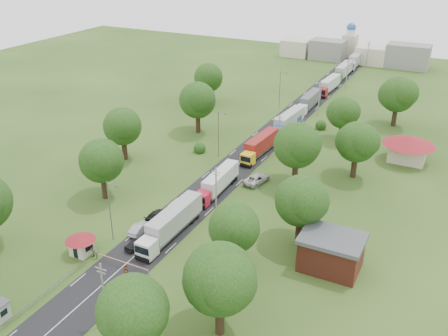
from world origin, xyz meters
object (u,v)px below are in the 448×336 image
Objects in this scene: boom_barrier at (114,259)px; pedestrian_near at (126,272)px; car_lane_front at (137,243)px; car_lane_mid at (140,228)px; guard_booth at (81,241)px; info_sign at (299,121)px; truck_0 at (171,223)px.

boom_barrier is 4.87× the size of pedestrian_near.
car_lane_front reaches higher than boom_barrier.
car_lane_mid is (-1.64, 8.50, -0.14)m from boom_barrier.
car_lane_front is at bearing 38.89° from guard_booth.
boom_barrier is 8.66m from car_lane_mid.
guard_booth reaches higher than pedestrian_near.
boom_barrier is at bearing -96.24° from info_sign.
info_sign is 52.20m from car_lane_mid.
info_sign is at bearing 74.01° from pedestrian_near.
pedestrian_near is at bearing -25.48° from boom_barrier.
info_sign is 50.06m from truck_0.
truck_0 is 8.09× the size of pedestrian_near.
truck_0 is (-3.31, -49.95, -0.75)m from info_sign.
pedestrian_near is (9.20, -1.60, -1.22)m from guard_booth.
guard_booth reaches higher than car_lane_front.
guard_booth is 1.04× the size of car_lane_front.
car_lane_mid is at bearing -99.05° from info_sign.
truck_0 is at bearing 47.88° from guard_booth.
pedestrian_near is at bearing -92.97° from info_sign.
boom_barrier is 10.65m from truck_0.
info_sign is 0.90× the size of car_lane_mid.
info_sign is at bearing 78.32° from guard_booth.
guard_booth is at bearing -179.99° from boom_barrier.
car_lane_front is 0.92× the size of car_lane_mid.
guard_booth is 13.55m from truck_0.
guard_booth is at bearing -132.12° from truck_0.
car_lane_mid is at bearing -52.36° from car_lane_front.
boom_barrier is at bearing 98.29° from car_lane_mid.
car_lane_front is (0.36, 5.00, -0.17)m from boom_barrier.
car_lane_front is at bearing 85.91° from boom_barrier.
car_lane_mid is (-8.20, -51.50, -2.25)m from info_sign.
info_sign is 55.40m from car_lane_front.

